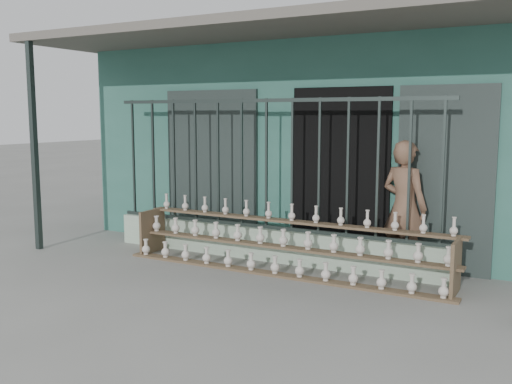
% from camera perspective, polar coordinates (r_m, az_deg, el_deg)
% --- Properties ---
extents(ground, '(60.00, 60.00, 0.00)m').
position_cam_1_polar(ground, '(7.00, -3.94, -9.12)').
color(ground, slate).
extents(workshop_building, '(7.40, 6.60, 3.21)m').
position_cam_1_polar(workshop_building, '(10.52, 8.45, 5.44)').
color(workshop_building, '#2D5F53').
rests_on(workshop_building, ground).
extents(parapet_wall, '(5.00, 0.20, 0.45)m').
position_cam_1_polar(parapet_wall, '(8.03, 1.02, -5.23)').
color(parapet_wall, '#A4C0A4').
rests_on(parapet_wall, ground).
extents(security_fence, '(5.00, 0.04, 1.80)m').
position_cam_1_polar(security_fence, '(7.85, 1.04, 2.78)').
color(security_fence, '#283330').
rests_on(security_fence, parapet_wall).
extents(shelf_rack, '(4.50, 0.68, 0.85)m').
position_cam_1_polar(shelf_rack, '(7.44, 2.71, -5.21)').
color(shelf_rack, brown).
rests_on(shelf_rack, ground).
extents(elderly_woman, '(0.73, 0.60, 1.71)m').
position_cam_1_polar(elderly_woman, '(7.52, 14.59, -1.47)').
color(elderly_woman, brown).
rests_on(elderly_woman, ground).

